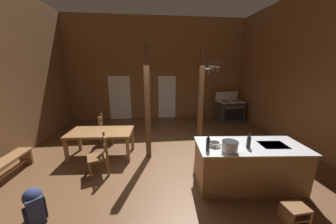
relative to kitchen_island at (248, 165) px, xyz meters
The scene contains 19 objects.
ground_plane 1.92m from the kitchen_island, 145.66° to the left, with size 8.98×9.58×0.10m, color brown.
wall_back 6.02m from the kitchen_island, 105.55° to the left, with size 8.98×0.14×4.68m, color brown.
wall_right 3.40m from the kitchen_island, 21.72° to the left, with size 0.14×9.58×4.68m, color brown.
glazed_door_back_left 6.42m from the kitchen_island, 121.84° to the left, with size 1.00×0.01×2.05m, color white.
glazed_panel_back_right 5.58m from the kitchen_island, 101.68° to the left, with size 0.84×0.01×2.05m, color white.
kitchen_island is the anchor object (origin of this frame).
stove_range 4.87m from the kitchen_island, 69.23° to the left, with size 1.22×0.92×1.32m.
support_post_with_pot_rack 2.57m from the kitchen_island, 99.03° to the left, with size 0.64×0.23×3.03m.
support_post_center 2.76m from the kitchen_island, 144.48° to the left, with size 0.14×0.14×3.03m.
step_stool 1.08m from the kitchen_island, 76.59° to the right, with size 0.37×0.30×0.30m.
dining_table 3.77m from the kitchen_island, 153.75° to the left, with size 1.76×1.01×0.74m.
ladderback_chair_near_window 4.36m from the kitchen_island, 142.91° to the left, with size 0.45×0.45×0.95m.
ladderback_chair_by_post 3.30m from the kitchen_island, 166.36° to the left, with size 0.56×0.56×0.95m.
bench_along_left_wall 5.32m from the kitchen_island, behind, with size 0.42×1.51×0.44m.
backpack 3.96m from the kitchen_island, behind, with size 0.39×0.39×0.60m.
stockpot_on_counter 0.83m from the kitchen_island, 157.43° to the right, with size 0.37×0.30×0.21m.
mixing_bowl_on_counter 0.90m from the kitchen_island, behind, with size 0.24×0.24×0.08m.
bottle_tall_on_counter 0.60m from the kitchen_island, 136.15° to the right, with size 0.08×0.08×0.30m.
bottle_short_on_counter 1.13m from the kitchen_island, behind, with size 0.07×0.07×0.34m.
Camera 1 is at (-0.52, -4.19, 2.45)m, focal length 19.03 mm.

